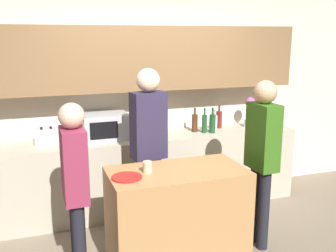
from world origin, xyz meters
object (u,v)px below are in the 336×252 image
object	(u,v)px
toaster	(47,136)
bottle_4	(219,119)
person_right	(75,181)
person_left	(262,150)
potted_plant	(250,112)
bottle_1	(204,123)
bottle_3	(215,122)
bottle_2	(212,123)
person_center	(149,138)
bottle_0	(195,123)
cup_0	(147,167)
plate_on_island	(127,177)
microwave	(105,126)

from	to	relation	value
toaster	bottle_4	bearing A→B (deg)	2.02
person_right	person_left	bearing A→B (deg)	90.95
toaster	potted_plant	distance (m)	2.57
potted_plant	bottle_1	xyz separation A→B (m)	(-0.70, -0.11, -0.08)
bottle_3	bottle_4	bearing A→B (deg)	33.24
toaster	potted_plant	bearing A→B (deg)	0.00
toaster	bottle_1	bearing A→B (deg)	-3.36
bottle_2	person_center	xyz separation A→B (m)	(-1.00, -0.59, 0.04)
potted_plant	bottle_0	distance (m)	0.79
person_center	toaster	bearing A→B (deg)	-45.91
cup_0	person_left	bearing A→B (deg)	0.68
bottle_1	person_left	bearing A→B (deg)	-85.85
toaster	bottle_4	world-z (taller)	bottle_4
person_center	plate_on_island	bearing A→B (deg)	50.14
bottle_0	cup_0	size ratio (longest dim) A/B	2.93
cup_0	person_right	world-z (taller)	person_right
microwave	plate_on_island	world-z (taller)	microwave
bottle_0	bottle_3	bearing A→B (deg)	5.76
bottle_3	person_right	distance (m)	2.34
toaster	cup_0	bearing A→B (deg)	-58.62
toaster	person_right	bearing A→B (deg)	-83.04
toaster	cup_0	world-z (taller)	toaster
bottle_2	bottle_3	distance (m)	0.19
microwave	toaster	world-z (taller)	microwave
plate_on_island	cup_0	distance (m)	0.22
bottle_1	person_left	xyz separation A→B (m)	(0.08, -1.17, -0.02)
bottle_4	potted_plant	bearing A→B (deg)	-10.68
plate_on_island	bottle_1	bearing A→B (deg)	44.40
plate_on_island	person_left	size ratio (longest dim) A/B	0.15
potted_plant	person_center	world-z (taller)	person_center
potted_plant	person_left	bearing A→B (deg)	-115.62
microwave	potted_plant	xyz separation A→B (m)	(1.91, 0.00, 0.05)
bottle_1	bottle_4	distance (m)	0.35
cup_0	person_left	xyz separation A→B (m)	(1.16, 0.01, 0.04)
toaster	bottle_0	world-z (taller)	bottle_0
toaster	bottle_1	xyz separation A→B (m)	(1.87, -0.11, 0.03)
toaster	bottle_1	distance (m)	1.87
person_right	cup_0	bearing A→B (deg)	92.58
toaster	person_right	xyz separation A→B (m)	(0.16, -1.33, -0.07)
bottle_3	person_center	distance (m)	1.34
bottle_3	person_left	size ratio (longest dim) A/B	0.15
toaster	potted_plant	size ratio (longest dim) A/B	0.66
cup_0	person_right	distance (m)	0.63
person_center	person_right	xyz separation A→B (m)	(-0.80, -0.59, -0.14)
bottle_3	cup_0	distance (m)	1.84
potted_plant	person_right	bearing A→B (deg)	-151.10
bottle_0	bottle_2	distance (m)	0.22
microwave	bottle_2	distance (m)	1.31
bottle_2	bottle_4	bearing A→B (deg)	47.54
microwave	bottle_0	xyz separation A→B (m)	(1.12, -0.01, -0.03)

